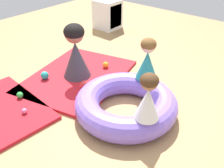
{
  "coord_description": "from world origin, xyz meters",
  "views": [
    {
      "loc": [
        -1.75,
        -1.49,
        1.83
      ],
      "look_at": [
        0.11,
        0.07,
        0.31
      ],
      "focal_mm": 41.46,
      "sensor_mm": 36.0,
      "label": 1
    }
  ],
  "objects_px": {
    "inflatable_cushion": "(126,104)",
    "child_in_teal": "(147,59)",
    "storage_cube": "(108,14)",
    "child_in_white": "(148,97)",
    "play_ball_teal_second": "(45,75)",
    "play_ball_red": "(85,85)",
    "play_ball_green": "(20,95)",
    "play_ball_orange": "(106,65)",
    "play_ball_pink": "(24,111)",
    "play_ball_teal": "(77,60)",
    "adult_seated": "(76,52)"
  },
  "relations": [
    {
      "from": "inflatable_cushion",
      "to": "child_in_teal",
      "type": "bearing_deg",
      "value": 4.03
    },
    {
      "from": "inflatable_cushion",
      "to": "storage_cube",
      "type": "relative_size",
      "value": 2.02
    },
    {
      "from": "child_in_white",
      "to": "child_in_teal",
      "type": "relative_size",
      "value": 0.95
    },
    {
      "from": "play_ball_teal_second",
      "to": "storage_cube",
      "type": "bearing_deg",
      "value": 18.3
    },
    {
      "from": "play_ball_red",
      "to": "storage_cube",
      "type": "distance_m",
      "value": 2.35
    },
    {
      "from": "play_ball_red",
      "to": "play_ball_green",
      "type": "relative_size",
      "value": 1.36
    },
    {
      "from": "inflatable_cushion",
      "to": "play_ball_orange",
      "type": "bearing_deg",
      "value": 53.5
    },
    {
      "from": "child_in_teal",
      "to": "play_ball_orange",
      "type": "height_order",
      "value": "child_in_teal"
    },
    {
      "from": "inflatable_cushion",
      "to": "play_ball_orange",
      "type": "relative_size",
      "value": 12.74
    },
    {
      "from": "child_in_white",
      "to": "play_ball_pink",
      "type": "relative_size",
      "value": 7.56
    },
    {
      "from": "inflatable_cushion",
      "to": "child_in_white",
      "type": "bearing_deg",
      "value": -116.43
    },
    {
      "from": "child_in_white",
      "to": "child_in_teal",
      "type": "height_order",
      "value": "child_in_teal"
    },
    {
      "from": "child_in_white",
      "to": "child_in_teal",
      "type": "bearing_deg",
      "value": -158.62
    },
    {
      "from": "play_ball_green",
      "to": "play_ball_red",
      "type": "bearing_deg",
      "value": -34.4
    },
    {
      "from": "play_ball_green",
      "to": "storage_cube",
      "type": "relative_size",
      "value": 0.14
    },
    {
      "from": "play_ball_orange",
      "to": "play_ball_green",
      "type": "distance_m",
      "value": 1.27
    },
    {
      "from": "inflatable_cushion",
      "to": "play_ball_red",
      "type": "xyz_separation_m",
      "value": [
        0.03,
        0.68,
        -0.04
      ]
    },
    {
      "from": "play_ball_teal",
      "to": "play_ball_red",
      "type": "xyz_separation_m",
      "value": [
        -0.41,
        -0.57,
        -0.0
      ]
    },
    {
      "from": "play_ball_teal",
      "to": "play_ball_green",
      "type": "height_order",
      "value": "play_ball_teal"
    },
    {
      "from": "child_in_teal",
      "to": "play_ball_teal_second",
      "type": "distance_m",
      "value": 1.41
    },
    {
      "from": "play_ball_orange",
      "to": "play_ball_teal_second",
      "type": "bearing_deg",
      "value": 151.74
    },
    {
      "from": "adult_seated",
      "to": "play_ball_orange",
      "type": "xyz_separation_m",
      "value": [
        0.42,
        -0.15,
        -0.31
      ]
    },
    {
      "from": "child_in_white",
      "to": "storage_cube",
      "type": "distance_m",
      "value": 3.21
    },
    {
      "from": "adult_seated",
      "to": "play_ball_pink",
      "type": "bearing_deg",
      "value": -8.17
    },
    {
      "from": "inflatable_cushion",
      "to": "play_ball_pink",
      "type": "bearing_deg",
      "value": 132.32
    },
    {
      "from": "child_in_white",
      "to": "adult_seated",
      "type": "bearing_deg",
      "value": -118.27
    },
    {
      "from": "play_ball_pink",
      "to": "storage_cube",
      "type": "relative_size",
      "value": 0.11
    },
    {
      "from": "play_ball_pink",
      "to": "inflatable_cushion",
      "type": "bearing_deg",
      "value": -47.68
    },
    {
      "from": "child_in_white",
      "to": "adult_seated",
      "type": "xyz_separation_m",
      "value": [
        0.39,
        1.37,
        -0.1
      ]
    },
    {
      "from": "play_ball_teal",
      "to": "storage_cube",
      "type": "distance_m",
      "value": 1.71
    },
    {
      "from": "inflatable_cushion",
      "to": "play_ball_pink",
      "type": "xyz_separation_m",
      "value": [
        -0.75,
        0.83,
        -0.06
      ]
    },
    {
      "from": "storage_cube",
      "to": "play_ball_teal_second",
      "type": "bearing_deg",
      "value": -161.7
    },
    {
      "from": "inflatable_cushion",
      "to": "play_ball_teal",
      "type": "relative_size",
      "value": 10.44
    },
    {
      "from": "play_ball_teal_second",
      "to": "storage_cube",
      "type": "distance_m",
      "value": 2.26
    },
    {
      "from": "child_in_teal",
      "to": "play_ball_orange",
      "type": "xyz_separation_m",
      "value": [
        0.2,
        0.81,
        -0.43
      ]
    },
    {
      "from": "play_ball_teal_second",
      "to": "play_ball_orange",
      "type": "bearing_deg",
      "value": -28.26
    },
    {
      "from": "play_ball_teal_second",
      "to": "child_in_teal",
      "type": "bearing_deg",
      "value": -65.08
    },
    {
      "from": "play_ball_pink",
      "to": "play_ball_teal",
      "type": "bearing_deg",
      "value": 19.61
    },
    {
      "from": "inflatable_cushion",
      "to": "play_ball_orange",
      "type": "distance_m",
      "value": 1.05
    },
    {
      "from": "child_in_teal",
      "to": "play_ball_orange",
      "type": "relative_size",
      "value": 5.54
    },
    {
      "from": "adult_seated",
      "to": "play_ball_red",
      "type": "relative_size",
      "value": 6.92
    },
    {
      "from": "inflatable_cushion",
      "to": "play_ball_green",
      "type": "bearing_deg",
      "value": 118.66
    },
    {
      "from": "play_ball_teal",
      "to": "play_ball_orange",
      "type": "distance_m",
      "value": 0.45
    },
    {
      "from": "play_ball_pink",
      "to": "play_ball_green",
      "type": "xyz_separation_m",
      "value": [
        0.14,
        0.3,
        0.01
      ]
    },
    {
      "from": "adult_seated",
      "to": "storage_cube",
      "type": "distance_m",
      "value": 2.05
    },
    {
      "from": "inflatable_cushion",
      "to": "child_in_teal",
      "type": "distance_m",
      "value": 0.57
    },
    {
      "from": "play_ball_teal_second",
      "to": "inflatable_cushion",
      "type": "bearing_deg",
      "value": -83.44
    },
    {
      "from": "storage_cube",
      "to": "play_ball_red",
      "type": "bearing_deg",
      "value": -146.84
    },
    {
      "from": "storage_cube",
      "to": "inflatable_cushion",
      "type": "bearing_deg",
      "value": -135.47
    },
    {
      "from": "child_in_teal",
      "to": "adult_seated",
      "type": "xyz_separation_m",
      "value": [
        -0.23,
        0.96,
        -0.11
      ]
    }
  ]
}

